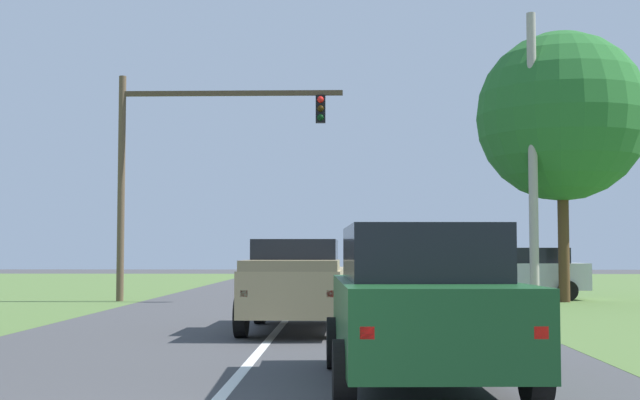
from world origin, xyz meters
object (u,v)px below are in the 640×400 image
at_px(red_suv_near, 420,301).
at_px(utility_pole_right, 533,158).
at_px(pickup_truck_lead, 297,284).
at_px(keep_moving_sign, 495,257).
at_px(oak_tree_right, 562,117).
at_px(crossing_suv_far, 521,272).
at_px(traffic_light, 180,151).

relative_size(red_suv_near, utility_pole_right, 0.56).
bearing_deg(pickup_truck_lead, keep_moving_sign, 51.92).
xyz_separation_m(keep_moving_sign, oak_tree_right, (2.84, 3.64, 4.57)).
bearing_deg(pickup_truck_lead, crossing_suv_far, 59.43).
height_order(oak_tree_right, utility_pole_right, utility_pole_right).
bearing_deg(pickup_truck_lead, oak_tree_right, 51.96).
relative_size(traffic_light, utility_pole_right, 0.83).
distance_m(crossing_suv_far, utility_pole_right, 4.96).
bearing_deg(keep_moving_sign, red_suv_near, -103.47).
distance_m(traffic_light, utility_pole_right, 11.41).
bearing_deg(red_suv_near, keep_moving_sign, 76.53).
relative_size(crossing_suv_far, utility_pole_right, 0.49).
height_order(red_suv_near, utility_pole_right, utility_pole_right).
distance_m(traffic_light, keep_moving_sign, 11.00).
height_order(red_suv_near, crossing_suv_far, red_suv_near).
xyz_separation_m(traffic_light, utility_pole_right, (11.22, -1.99, -0.46)).
distance_m(pickup_truck_lead, traffic_light, 12.08).
height_order(crossing_suv_far, utility_pole_right, utility_pole_right).
height_order(traffic_light, utility_pole_right, utility_pole_right).
xyz_separation_m(red_suv_near, crossing_suv_far, (5.11, 19.16, -0.10)).
distance_m(pickup_truck_lead, oak_tree_right, 14.15).
bearing_deg(crossing_suv_far, oak_tree_right, -54.85).
bearing_deg(red_suv_near, oak_tree_right, 70.64).
xyz_separation_m(red_suv_near, keep_moving_sign, (3.35, 13.98, 0.46)).
bearing_deg(red_suv_near, crossing_suv_far, 75.08).
bearing_deg(red_suv_near, traffic_light, 109.86).
relative_size(pickup_truck_lead, utility_pole_right, 0.57).
distance_m(red_suv_near, crossing_suv_far, 19.83).
bearing_deg(pickup_truck_lead, traffic_light, 112.99).
relative_size(pickup_truck_lead, oak_tree_right, 0.58).
distance_m(red_suv_near, traffic_light, 19.24).
height_order(traffic_light, keep_moving_sign, traffic_light).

